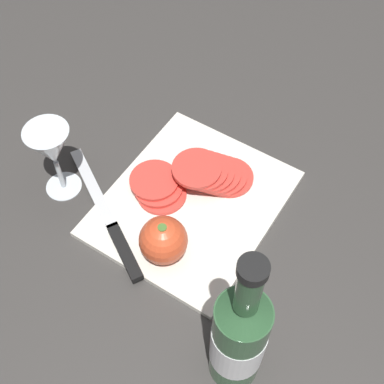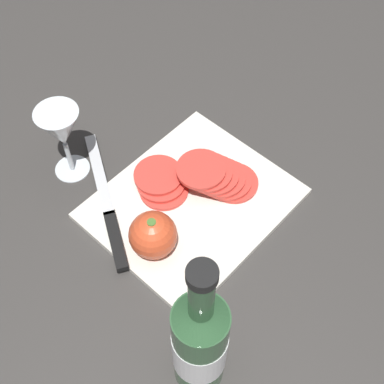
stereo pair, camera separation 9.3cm
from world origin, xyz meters
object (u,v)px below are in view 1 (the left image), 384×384
wine_glass (51,149)px  tomato_slice_stack_near (213,173)px  whole_tomato (163,240)px  knife (118,237)px  wine_bottle (239,338)px  tomato_slice_stack_far (158,187)px

wine_glass → tomato_slice_stack_near: size_ratio=1.13×
whole_tomato → knife: whole_tomato is taller
wine_bottle → wine_glass: 0.44m
tomato_slice_stack_near → tomato_slice_stack_far: 0.10m
wine_bottle → whole_tomato: wine_bottle is taller
wine_bottle → tomato_slice_stack_far: 0.35m
wine_bottle → knife: (0.08, 0.27, -0.10)m
wine_glass → knife: size_ratio=0.57×
wine_bottle → knife: wine_bottle is taller
wine_glass → knife: 0.19m
tomato_slice_stack_near → tomato_slice_stack_far: tomato_slice_stack_near is taller
whole_tomato → tomato_slice_stack_far: bearing=39.1°
whole_tomato → tomato_slice_stack_near: bearing=3.0°
whole_tomato → tomato_slice_stack_near: (0.17, 0.01, -0.02)m
wine_glass → tomato_slice_stack_far: bearing=-62.8°
wine_glass → tomato_slice_stack_far: wine_glass is taller
knife → tomato_slice_stack_far: bearing=-59.6°
wine_bottle → tomato_slice_stack_far: wine_bottle is taller
whole_tomato → wine_bottle: bearing=-117.4°
knife → tomato_slice_stack_far: tomato_slice_stack_far is taller
wine_bottle → wine_glass: wine_bottle is taller
tomato_slice_stack_near → whole_tomato: bearing=-177.0°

